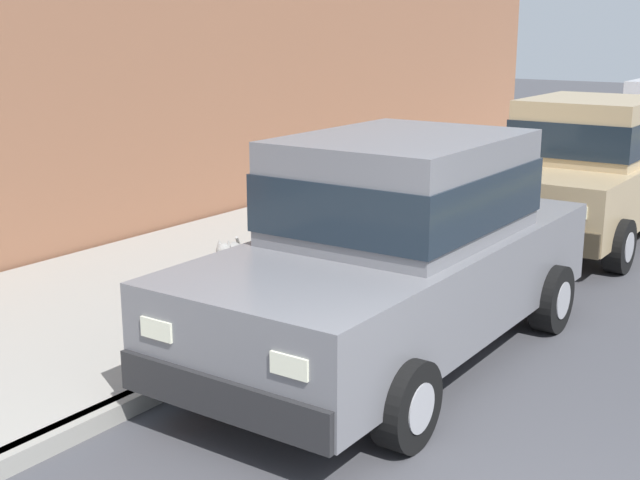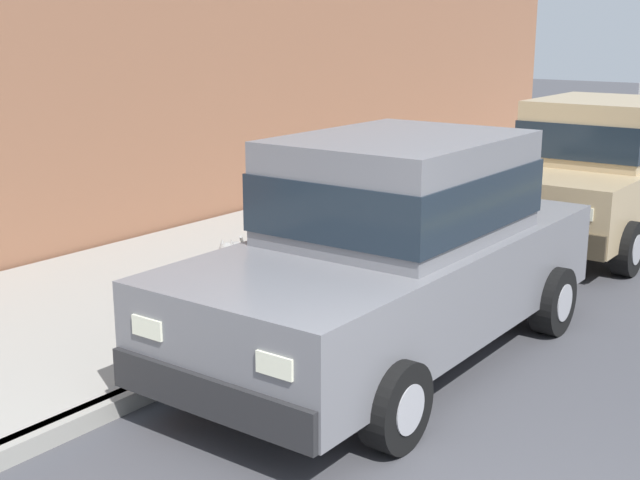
{
  "view_description": "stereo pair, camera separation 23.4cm",
  "coord_description": "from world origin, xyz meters",
  "px_view_note": "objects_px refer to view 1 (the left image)",
  "views": [
    {
      "loc": [
        1.33,
        -3.58,
        2.81
      ],
      "look_at": [
        -3.13,
        2.74,
        0.85
      ],
      "focal_mm": 47.87,
      "sensor_mm": 36.0,
      "label": 1
    },
    {
      "loc": [
        1.52,
        -3.44,
        2.81
      ],
      "look_at": [
        -3.13,
        2.74,
        0.85
      ],
      "focal_mm": 47.87,
      "sensor_mm": 36.0,
      "label": 2
    }
  ],
  "objects_px": {
    "dog_grey": "(230,253)",
    "fire_hydrant": "(464,200)",
    "car_grey_sedan": "(398,246)",
    "car_tan_hatchback": "(584,168)"
  },
  "relations": [
    {
      "from": "dog_grey",
      "to": "fire_hydrant",
      "type": "relative_size",
      "value": 0.97
    },
    {
      "from": "car_grey_sedan",
      "to": "fire_hydrant",
      "type": "xyz_separation_m",
      "value": [
        -1.49,
        4.4,
        -0.51
      ]
    },
    {
      "from": "car_grey_sedan",
      "to": "dog_grey",
      "type": "xyz_separation_m",
      "value": [
        -2.39,
        0.56,
        -0.55
      ]
    },
    {
      "from": "car_grey_sedan",
      "to": "car_tan_hatchback",
      "type": "xyz_separation_m",
      "value": [
        -0.04,
        4.94,
        -0.01
      ]
    },
    {
      "from": "car_tan_hatchback",
      "to": "car_grey_sedan",
      "type": "bearing_deg",
      "value": -89.53
    },
    {
      "from": "dog_grey",
      "to": "fire_hydrant",
      "type": "distance_m",
      "value": 3.94
    },
    {
      "from": "car_tan_hatchback",
      "to": "fire_hydrant",
      "type": "xyz_separation_m",
      "value": [
        -1.45,
        -0.53,
        -0.5
      ]
    },
    {
      "from": "car_grey_sedan",
      "to": "dog_grey",
      "type": "relative_size",
      "value": 6.56
    },
    {
      "from": "car_tan_hatchback",
      "to": "fire_hydrant",
      "type": "bearing_deg",
      "value": -159.83
    },
    {
      "from": "car_grey_sedan",
      "to": "fire_hydrant",
      "type": "height_order",
      "value": "car_grey_sedan"
    }
  ]
}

